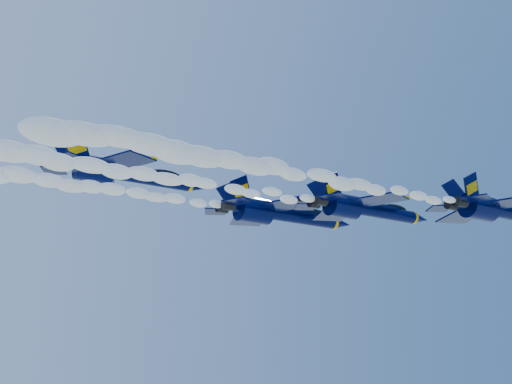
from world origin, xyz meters
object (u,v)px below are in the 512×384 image
jet_second (366,209)px  jet_lead (500,211)px  jet_third (280,214)px  jet_fourth (126,174)px

jet_second → jet_lead: bearing=-41.9°
jet_second → jet_third: bearing=124.1°
jet_third → jet_second: bearing=-55.9°
jet_third → jet_fourth: (-16.32, 7.65, 4.22)m
jet_second → jet_fourth: size_ratio=0.88×
jet_second → jet_third: 10.20m
jet_lead → jet_second: bearing=138.1°
jet_second → jet_third: (-5.71, 8.43, 0.52)m
jet_lead → jet_second: 14.06m
jet_third → jet_fourth: size_ratio=0.97×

